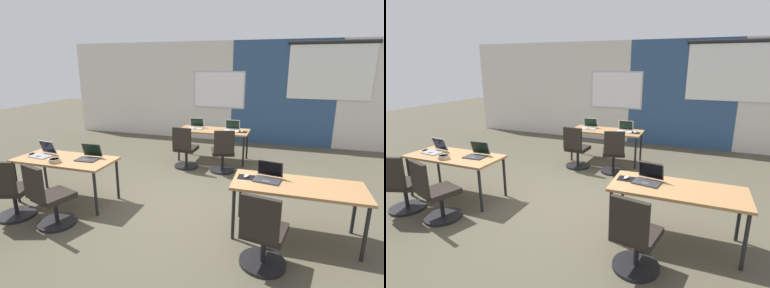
# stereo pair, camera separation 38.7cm
# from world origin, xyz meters

# --- Properties ---
(ground_plane) EXTENTS (24.00, 24.00, 0.00)m
(ground_plane) POSITION_xyz_m (0.00, 0.00, 0.00)
(ground_plane) COLOR #4C4738
(back_wall_assembly) EXTENTS (10.00, 0.27, 2.80)m
(back_wall_assembly) POSITION_xyz_m (0.05, 4.20, 1.41)
(back_wall_assembly) COLOR silver
(back_wall_assembly) RESTS_ON ground
(desk_near_left) EXTENTS (1.60, 0.70, 0.72)m
(desk_near_left) POSITION_xyz_m (-1.75, -0.60, 0.66)
(desk_near_left) COLOR #A37547
(desk_near_left) RESTS_ON ground
(desk_near_right) EXTENTS (1.60, 0.70, 0.72)m
(desk_near_right) POSITION_xyz_m (1.75, -0.60, 0.66)
(desk_near_right) COLOR #A37547
(desk_near_right) RESTS_ON ground
(desk_far_center) EXTENTS (1.60, 0.70, 0.72)m
(desk_far_center) POSITION_xyz_m (0.00, 2.20, 0.66)
(desk_far_center) COLOR #A37547
(desk_far_center) RESTS_ON ground
(laptop_near_right_inner) EXTENTS (0.37, 0.34, 0.23)m
(laptop_near_right_inner) POSITION_xyz_m (1.38, -0.54, 0.77)
(laptop_near_right_inner) COLOR #333338
(laptop_near_right_inner) RESTS_ON desk_near_right
(mousepad_near_right_inner) EXTENTS (0.22, 0.19, 0.00)m
(mousepad_near_right_inner) POSITION_xyz_m (1.11, -0.54, 0.72)
(mousepad_near_right_inner) COLOR black
(mousepad_near_right_inner) RESTS_ON desk_near_right
(mouse_near_right_inner) EXTENTS (0.08, 0.11, 0.03)m
(mouse_near_right_inner) POSITION_xyz_m (1.11, -0.54, 0.74)
(mouse_near_right_inner) COLOR silver
(mouse_near_right_inner) RESTS_ON mousepad_near_right_inner
(chair_near_right_inner) EXTENTS (0.52, 0.57, 0.92)m
(chair_near_right_inner) POSITION_xyz_m (1.41, -1.36, 0.38)
(chair_near_right_inner) COLOR black
(chair_near_right_inner) RESTS_ON ground
(laptop_far_left) EXTENTS (0.35, 0.32, 0.23)m
(laptop_far_left) POSITION_xyz_m (-0.43, 2.25, 0.77)
(laptop_far_left) COLOR #B7B7BC
(laptop_far_left) RESTS_ON desk_far_center
(chair_far_left) EXTENTS (0.52, 0.55, 0.92)m
(chair_far_left) POSITION_xyz_m (-0.44, 1.47, 0.38)
(chair_far_left) COLOR black
(chair_far_left) RESTS_ON ground
(laptop_near_left_inner) EXTENTS (0.34, 0.31, 0.23)m
(laptop_near_left_inner) POSITION_xyz_m (-1.37, -0.51, 0.77)
(laptop_near_left_inner) COLOR #333338
(laptop_near_left_inner) RESTS_ON desk_near_left
(chair_near_left_inner) EXTENTS (0.55, 0.60, 0.92)m
(chair_near_left_inner) POSITION_xyz_m (-1.42, -1.35, 0.38)
(chair_near_left_inner) COLOR black
(chair_near_left_inner) RESTS_ON ground
(laptop_near_left_end) EXTENTS (0.36, 0.33, 0.23)m
(laptop_near_left_end) POSITION_xyz_m (-2.19, -0.58, 0.77)
(laptop_near_left_end) COLOR #9E9EA3
(laptop_near_left_end) RESTS_ON desk_near_left
(mouse_near_left_end) EXTENTS (0.07, 0.11, 0.03)m
(mouse_near_left_end) POSITION_xyz_m (-2.42, -0.60, 0.74)
(mouse_near_left_end) COLOR black
(mouse_near_left_end) RESTS_ON desk_near_left
(chair_near_left_end) EXTENTS (0.56, 0.61, 0.92)m
(chair_near_left_end) POSITION_xyz_m (-2.10, -1.35, 0.38)
(chair_near_left_end) COLOR black
(chair_near_left_end) RESTS_ON ground
(laptop_far_right) EXTENTS (0.34, 0.29, 0.23)m
(laptop_far_right) POSITION_xyz_m (0.42, 2.23, 0.77)
(laptop_far_right) COLOR silver
(laptop_far_right) RESTS_ON desk_far_center
(mousepad_far_right) EXTENTS (0.22, 0.19, 0.00)m
(mousepad_far_right) POSITION_xyz_m (0.66, 2.16, 0.72)
(mousepad_far_right) COLOR black
(mousepad_far_right) RESTS_ON desk_far_center
(mouse_far_right) EXTENTS (0.06, 0.10, 0.03)m
(mouse_far_right) POSITION_xyz_m (0.66, 2.16, 0.74)
(mouse_far_right) COLOR silver
(mouse_far_right) RESTS_ON mousepad_far_right
(chair_far_right) EXTENTS (0.55, 0.60, 0.92)m
(chair_far_right) POSITION_xyz_m (0.39, 1.45, 0.38)
(chair_far_right) COLOR black
(chair_far_right) RESTS_ON ground
(snack_bowl) EXTENTS (0.18, 0.18, 0.06)m
(snack_bowl) POSITION_xyz_m (-1.76, -0.81, 0.76)
(snack_bowl) COLOR tan
(snack_bowl) RESTS_ON desk_near_left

